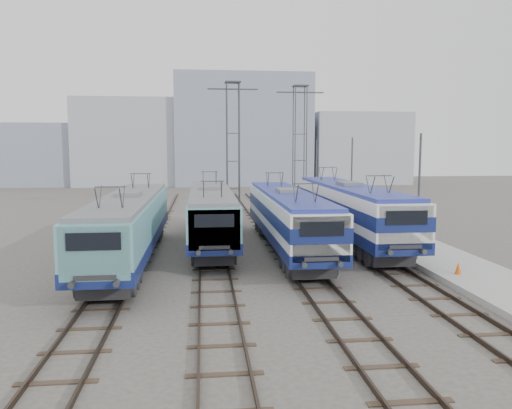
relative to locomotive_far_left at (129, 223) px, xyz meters
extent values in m
plane|color=#514C47|center=(6.75, -3.93, -2.24)|extent=(160.00, 160.00, 0.00)
cube|color=#9E9E99|center=(16.95, 4.07, -2.09)|extent=(4.00, 70.00, 0.30)
cube|color=navy|center=(0.00, 0.22, -0.86)|extent=(2.85, 17.98, 0.60)
cube|color=#5E9CA4|center=(0.00, 0.22, 0.34)|extent=(2.80, 17.98, 1.80)
cube|color=#5E9CA4|center=(0.00, -8.42, 0.16)|extent=(2.57, 0.70, 2.04)
cube|color=slate|center=(0.00, 0.22, 1.34)|extent=(2.57, 17.26, 0.20)
cube|color=#262628|center=(0.00, -5.77, -1.61)|extent=(2.10, 3.60, 0.67)
cube|color=#262628|center=(0.00, 6.21, -1.61)|extent=(2.10, 3.60, 0.67)
cube|color=navy|center=(4.50, 5.19, -0.90)|extent=(2.76, 17.42, 0.58)
cube|color=#5E9CA4|center=(4.50, 5.19, 0.26)|extent=(2.71, 17.42, 1.74)
cube|color=#5E9CA4|center=(4.50, -3.18, 0.09)|extent=(2.49, 0.68, 1.97)
cube|color=slate|center=(4.50, 5.19, 1.23)|extent=(2.49, 16.72, 0.19)
cube|color=#262628|center=(4.50, -0.62, -1.63)|extent=(2.03, 3.48, 0.65)
cube|color=#262628|center=(4.50, 11.00, -1.63)|extent=(2.03, 3.48, 0.65)
cube|color=navy|center=(9.00, 2.24, -0.89)|extent=(2.79, 17.62, 0.59)
cube|color=white|center=(9.00, 2.24, 0.29)|extent=(2.74, 17.62, 1.76)
cube|color=navy|center=(9.00, 2.24, 0.24)|extent=(2.78, 17.64, 0.69)
cube|color=white|center=(9.00, -6.23, 0.11)|extent=(2.52, 0.69, 2.00)
cube|color=navy|center=(9.00, 2.24, 1.27)|extent=(2.52, 16.91, 0.20)
cube|color=#262628|center=(9.00, -3.64, -1.62)|extent=(2.06, 3.52, 0.66)
cube|color=#262628|center=(9.00, 8.11, -1.62)|extent=(2.06, 3.52, 0.66)
cube|color=navy|center=(13.50, 4.55, -0.82)|extent=(2.95, 18.65, 0.62)
cube|color=white|center=(13.50, 4.55, 0.43)|extent=(2.90, 18.65, 1.87)
cube|color=navy|center=(13.50, 4.55, 0.37)|extent=(2.94, 18.67, 0.73)
cube|color=white|center=(13.50, -4.42, 0.24)|extent=(2.67, 0.73, 2.11)
cube|color=navy|center=(13.50, 4.55, 1.46)|extent=(2.67, 17.91, 0.21)
cube|color=#262628|center=(13.50, -1.67, -1.59)|extent=(2.18, 3.73, 0.70)
cube|color=#262628|center=(13.50, 10.76, -1.59)|extent=(2.18, 3.73, 0.70)
cylinder|color=#3F4247|center=(6.20, 17.52, 3.76)|extent=(0.10, 0.10, 12.00)
cylinder|color=#3F4247|center=(7.30, 17.52, 3.76)|extent=(0.10, 0.10, 12.00)
cylinder|color=#3F4247|center=(6.20, 18.62, 3.76)|extent=(0.10, 0.10, 12.00)
cylinder|color=#3F4247|center=(7.30, 18.62, 3.76)|extent=(0.10, 0.10, 12.00)
cube|color=#3F4247|center=(6.75, 18.07, 9.16)|extent=(4.50, 0.12, 0.12)
cylinder|color=#3F4247|center=(12.70, 19.52, 3.76)|extent=(0.10, 0.10, 12.00)
cylinder|color=#3F4247|center=(13.80, 19.52, 3.76)|extent=(0.10, 0.10, 12.00)
cylinder|color=#3F4247|center=(12.70, 20.62, 3.76)|extent=(0.10, 0.10, 12.00)
cylinder|color=#3F4247|center=(13.80, 20.62, 3.76)|extent=(0.10, 0.10, 12.00)
cube|color=#3F4247|center=(13.25, 20.07, 9.16)|extent=(4.50, 0.12, 0.12)
cylinder|color=#3F4247|center=(15.35, -1.93, 1.26)|extent=(0.12, 0.12, 7.00)
cylinder|color=#3F4247|center=(15.35, 10.07, 1.26)|extent=(0.12, 0.12, 7.00)
cylinder|color=#3F4247|center=(15.35, 22.07, 1.26)|extent=(0.12, 0.12, 7.00)
cone|color=#DD560D|center=(15.96, -5.19, -1.66)|extent=(0.31, 0.31, 0.57)
cube|color=#A3ABB7|center=(-7.25, 58.07, 4.76)|extent=(18.00, 12.00, 14.00)
cube|color=#8891A5|center=(10.75, 58.07, 6.76)|extent=(22.00, 14.00, 18.00)
cube|color=#A3ABB7|center=(30.75, 58.07, 3.76)|extent=(16.00, 12.00, 12.00)
cube|color=#8891A5|center=(-23.25, 58.07, 2.76)|extent=(14.00, 10.00, 10.00)
camera|label=1|loc=(3.95, -27.12, 4.05)|focal=35.00mm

